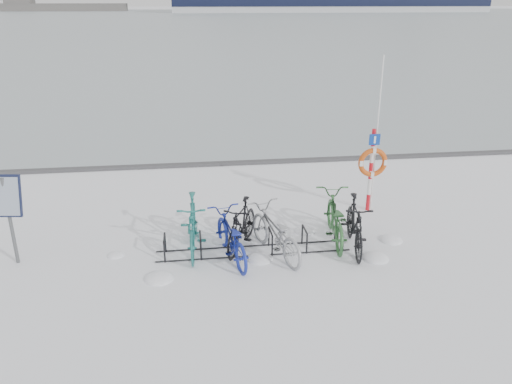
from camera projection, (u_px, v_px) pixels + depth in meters
The scene contains 13 objects.
ground at pixel (253, 251), 10.36m from camera, with size 900.00×900.00×0.00m, color white.
ice_sheet at pixel (189, 17), 153.73m from camera, with size 400.00×298.00×0.02m, color #A1AEB6.
quay_edge at pixel (230, 163), 15.80m from camera, with size 400.00×0.25×0.10m, color #3F3F42.
bike_rack at pixel (253, 244), 10.29m from camera, with size 4.00×0.48×0.46m.
info_board at pixel (6, 201), 9.42m from camera, with size 0.64×0.31×1.84m.
lifebuoy_station at pixel (373, 162), 11.92m from camera, with size 0.72×0.22×3.74m.
bike_0 at pixel (193, 223), 10.24m from camera, with size 0.56×1.97×1.19m, color #1E6965.
bike_1 at pixel (231, 235), 9.95m from camera, with size 0.66×1.89×0.99m, color navy.
bike_2 at pixel (241, 224), 10.40m from camera, with size 0.49×1.74×1.05m, color black.
bike_3 at pixel (275, 231), 10.09m from camera, with size 0.69×1.98×1.04m, color #929498.
bike_4 at pixel (335, 217), 10.71m from camera, with size 0.71×2.04×1.07m, color #2F6331.
bike_5 at pixel (355, 223), 10.32m from camera, with size 0.53×1.88×1.13m, color black.
snow_drifts at pixel (281, 253), 10.29m from camera, with size 6.27×2.14×0.19m.
Camera 1 is at (-1.16, -9.15, 4.88)m, focal length 35.00 mm.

